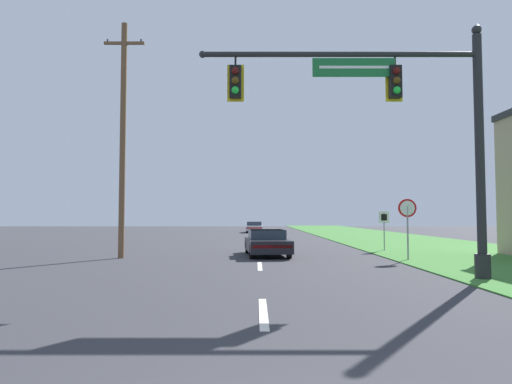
{
  "coord_description": "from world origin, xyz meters",
  "views": [
    {
      "loc": [
        -0.14,
        -2.7,
        1.83
      ],
      "look_at": [
        0.0,
        28.51,
        3.49
      ],
      "focal_mm": 32.0,
      "sensor_mm": 36.0,
      "label": 1
    }
  ],
  "objects_px": {
    "signal_mast": "(407,125)",
    "utility_pole_near": "(121,135)",
    "stop_sign": "(405,215)",
    "route_sign_post": "(382,222)",
    "far_car": "(252,227)",
    "car_ahead": "(265,242)"
  },
  "relations": [
    {
      "from": "route_sign_post",
      "to": "utility_pole_near",
      "type": "height_order",
      "value": "utility_pole_near"
    },
    {
      "from": "signal_mast",
      "to": "utility_pole_near",
      "type": "height_order",
      "value": "utility_pole_near"
    },
    {
      "from": "route_sign_post",
      "to": "utility_pole_near",
      "type": "xyz_separation_m",
      "value": [
        -12.66,
        -4.1,
        3.86
      ]
    },
    {
      "from": "stop_sign",
      "to": "route_sign_post",
      "type": "bearing_deg",
      "value": 84.77
    },
    {
      "from": "signal_mast",
      "to": "utility_pole_near",
      "type": "distance_m",
      "value": 12.44
    },
    {
      "from": "far_car",
      "to": "signal_mast",
      "type": "bearing_deg",
      "value": -82.96
    },
    {
      "from": "route_sign_post",
      "to": "stop_sign",
      "type": "bearing_deg",
      "value": -95.23
    },
    {
      "from": "signal_mast",
      "to": "far_car",
      "type": "relative_size",
      "value": 1.9
    },
    {
      "from": "far_car",
      "to": "utility_pole_near",
      "type": "bearing_deg",
      "value": -100.35
    },
    {
      "from": "stop_sign",
      "to": "route_sign_post",
      "type": "height_order",
      "value": "stop_sign"
    },
    {
      "from": "signal_mast",
      "to": "car_ahead",
      "type": "height_order",
      "value": "signal_mast"
    },
    {
      "from": "car_ahead",
      "to": "stop_sign",
      "type": "bearing_deg",
      "value": -22.19
    },
    {
      "from": "stop_sign",
      "to": "utility_pole_near",
      "type": "xyz_separation_m",
      "value": [
        -12.18,
        1.06,
        3.53
      ]
    },
    {
      "from": "signal_mast",
      "to": "car_ahead",
      "type": "xyz_separation_m",
      "value": [
        -3.99,
        8.07,
        -3.9
      ]
    },
    {
      "from": "stop_sign",
      "to": "utility_pole_near",
      "type": "relative_size",
      "value": 0.24
    },
    {
      "from": "route_sign_post",
      "to": "utility_pole_near",
      "type": "bearing_deg",
      "value": -162.05
    },
    {
      "from": "car_ahead",
      "to": "utility_pole_near",
      "type": "relative_size",
      "value": 0.44
    },
    {
      "from": "stop_sign",
      "to": "utility_pole_near",
      "type": "distance_m",
      "value": 12.73
    },
    {
      "from": "signal_mast",
      "to": "route_sign_post",
      "type": "height_order",
      "value": "signal_mast"
    },
    {
      "from": "signal_mast",
      "to": "far_car",
      "type": "height_order",
      "value": "signal_mast"
    },
    {
      "from": "signal_mast",
      "to": "utility_pole_near",
      "type": "bearing_deg",
      "value": 146.91
    },
    {
      "from": "utility_pole_near",
      "to": "signal_mast",
      "type": "bearing_deg",
      "value": -33.09
    }
  ]
}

